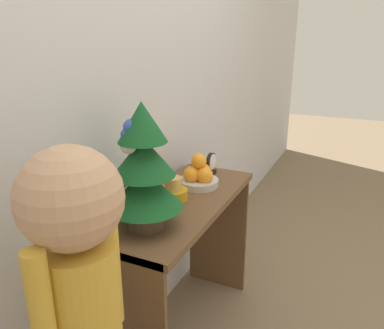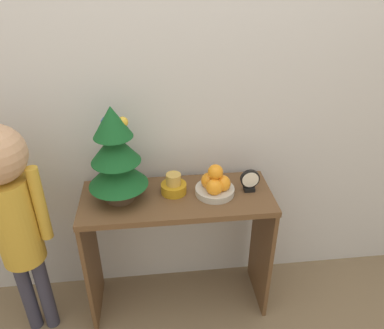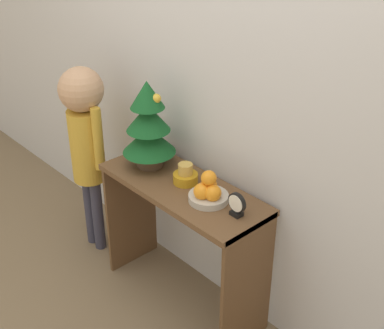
{
  "view_description": "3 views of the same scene",
  "coord_description": "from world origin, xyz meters",
  "px_view_note": "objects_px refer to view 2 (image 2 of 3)",
  "views": [
    {
      "loc": [
        -1.33,
        -0.49,
        1.39
      ],
      "look_at": [
        0.07,
        0.16,
        0.87
      ],
      "focal_mm": 35.0,
      "sensor_mm": 36.0,
      "label": 1
    },
    {
      "loc": [
        -0.1,
        -1.3,
        1.75
      ],
      "look_at": [
        0.07,
        0.18,
        0.9
      ],
      "focal_mm": 35.0,
      "sensor_mm": 36.0,
      "label": 2
    },
    {
      "loc": [
        1.69,
        -1.3,
        2.08
      ],
      "look_at": [
        0.03,
        0.22,
        0.84
      ],
      "focal_mm": 50.0,
      "sensor_mm": 36.0,
      "label": 3
    }
  ],
  "objects_px": {
    "fruit_bowl": "(215,185)",
    "singing_bowl": "(174,186)",
    "desk_clock": "(250,181)",
    "child_figure": "(10,205)",
    "mini_tree": "(115,155)"
  },
  "relations": [
    {
      "from": "fruit_bowl",
      "to": "child_figure",
      "type": "relative_size",
      "value": 0.16
    },
    {
      "from": "fruit_bowl",
      "to": "desk_clock",
      "type": "distance_m",
      "value": 0.17
    },
    {
      "from": "mini_tree",
      "to": "desk_clock",
      "type": "xyz_separation_m",
      "value": [
        0.63,
        -0.0,
        -0.18
      ]
    },
    {
      "from": "fruit_bowl",
      "to": "child_figure",
      "type": "distance_m",
      "value": 0.92
    },
    {
      "from": "fruit_bowl",
      "to": "mini_tree",
      "type": "bearing_deg",
      "value": 178.22
    },
    {
      "from": "mini_tree",
      "to": "fruit_bowl",
      "type": "xyz_separation_m",
      "value": [
        0.45,
        -0.01,
        -0.18
      ]
    },
    {
      "from": "singing_bowl",
      "to": "child_figure",
      "type": "xyz_separation_m",
      "value": [
        -0.72,
        -0.12,
        0.03
      ]
    },
    {
      "from": "desk_clock",
      "to": "child_figure",
      "type": "distance_m",
      "value": 1.09
    },
    {
      "from": "mini_tree",
      "to": "desk_clock",
      "type": "bearing_deg",
      "value": -0.43
    },
    {
      "from": "singing_bowl",
      "to": "child_figure",
      "type": "distance_m",
      "value": 0.73
    },
    {
      "from": "fruit_bowl",
      "to": "singing_bowl",
      "type": "xyz_separation_m",
      "value": [
        -0.2,
        0.03,
        -0.01
      ]
    },
    {
      "from": "fruit_bowl",
      "to": "child_figure",
      "type": "height_order",
      "value": "child_figure"
    },
    {
      "from": "desk_clock",
      "to": "child_figure",
      "type": "bearing_deg",
      "value": -175.19
    },
    {
      "from": "mini_tree",
      "to": "fruit_bowl",
      "type": "distance_m",
      "value": 0.49
    },
    {
      "from": "desk_clock",
      "to": "fruit_bowl",
      "type": "bearing_deg",
      "value": -176.87
    }
  ]
}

